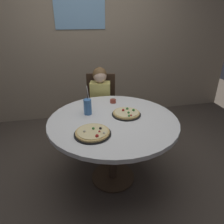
% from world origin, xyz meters
% --- Properties ---
extents(ground_plane, '(8.00, 8.00, 0.00)m').
position_xyz_m(ground_plane, '(0.00, 0.00, 0.00)').
color(ground_plane, '#4C4238').
extents(wall_with_window, '(5.20, 0.14, 2.90)m').
position_xyz_m(wall_with_window, '(-0.00, 1.76, 1.45)').
color(wall_with_window, gray).
rests_on(wall_with_window, ground_plane).
extents(dining_table, '(1.28, 1.28, 0.75)m').
position_xyz_m(dining_table, '(0.00, 0.00, 0.66)').
color(dining_table, white).
rests_on(dining_table, ground_plane).
extents(chair_wooden, '(0.48, 0.48, 0.95)m').
position_xyz_m(chair_wooden, '(0.02, 0.89, 0.53)').
color(chair_wooden, '#382619').
rests_on(chair_wooden, ground_plane).
extents(diner_child, '(0.33, 0.43, 1.08)m').
position_xyz_m(diner_child, '(-0.02, 0.71, 0.48)').
color(diner_child, '#3F4766').
rests_on(diner_child, ground_plane).
extents(pizza_veggie, '(0.29, 0.29, 0.05)m').
position_xyz_m(pizza_veggie, '(0.15, 0.06, 0.77)').
color(pizza_veggie, black).
rests_on(pizza_veggie, dining_table).
extents(pizza_cheese, '(0.32, 0.32, 0.05)m').
position_xyz_m(pizza_cheese, '(-0.23, -0.25, 0.77)').
color(pizza_cheese, black).
rests_on(pizza_cheese, dining_table).
extents(soda_cup, '(0.08, 0.08, 0.31)m').
position_xyz_m(soda_cup, '(-0.23, 0.16, 0.83)').
color(soda_cup, '#3F72B2').
rests_on(soda_cup, dining_table).
extents(sauce_bowl, '(0.07, 0.07, 0.04)m').
position_xyz_m(sauce_bowl, '(0.09, 0.40, 0.77)').
color(sauce_bowl, brown).
rests_on(sauce_bowl, dining_table).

